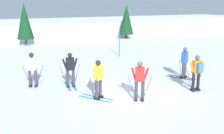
# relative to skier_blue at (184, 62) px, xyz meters

# --- Properties ---
(ground_plane) EXTENTS (120.00, 120.00, 0.00)m
(ground_plane) POSITION_rel_skier_blue_xyz_m (-3.99, -1.24, -0.92)
(ground_plane) COLOR silver
(far_snow_ridge) EXTENTS (80.00, 7.23, 1.78)m
(far_snow_ridge) POSITION_rel_skier_blue_xyz_m (-3.99, 20.58, -0.03)
(far_snow_ridge) COLOR silver
(far_snow_ridge) RESTS_ON ground
(skier_blue) EXTENTS (1.14, 1.56, 1.71)m
(skier_blue) POSITION_rel_skier_blue_xyz_m (0.00, 0.00, 0.00)
(skier_blue) COLOR black
(skier_blue) RESTS_ON ground
(skier_yellow) EXTENTS (1.22, 1.52, 1.71)m
(skier_yellow) POSITION_rel_skier_blue_xyz_m (-5.46, -1.10, -0.00)
(skier_yellow) COLOR #237AC6
(skier_yellow) RESTS_ON ground
(skier_red) EXTENTS (1.10, 1.58, 1.71)m
(skier_red) POSITION_rel_skier_blue_xyz_m (-3.98, -2.05, -0.00)
(skier_red) COLOR silver
(skier_red) RESTS_ON ground
(skier_white) EXTENTS (0.96, 1.62, 1.71)m
(skier_white) POSITION_rel_skier_blue_xyz_m (-7.72, 1.80, -0.00)
(skier_white) COLOR silver
(skier_white) RESTS_ON ground
(skier_orange) EXTENTS (1.00, 1.61, 1.71)m
(skier_orange) POSITION_rel_skier_blue_xyz_m (-0.95, -2.05, 0.04)
(skier_orange) COLOR silver
(skier_orange) RESTS_ON ground
(skier_black) EXTENTS (1.00, 1.63, 1.71)m
(skier_black) POSITION_rel_skier_blue_xyz_m (-6.06, 1.01, 0.00)
(skier_black) COLOR #237AC6
(skier_black) RESTS_ON ground
(trail_marker_pole) EXTENTS (0.06, 0.06, 2.05)m
(trail_marker_pole) POSITION_rel_skier_blue_xyz_m (-0.50, 6.88, 0.11)
(trail_marker_pole) COLOR #1E56AD
(trail_marker_pole) RESTS_ON ground
(conifer_far_left) EXTENTS (1.67, 1.67, 3.74)m
(conifer_far_left) POSITION_rel_skier_blue_xyz_m (4.76, 15.84, 1.20)
(conifer_far_left) COLOR #513823
(conifer_far_left) RESTS_ON ground
(conifer_far_right) EXTENTS (1.59, 1.59, 3.97)m
(conifer_far_right) POSITION_rel_skier_blue_xyz_m (-6.16, 15.63, 1.37)
(conifer_far_right) COLOR #513823
(conifer_far_right) RESTS_ON ground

